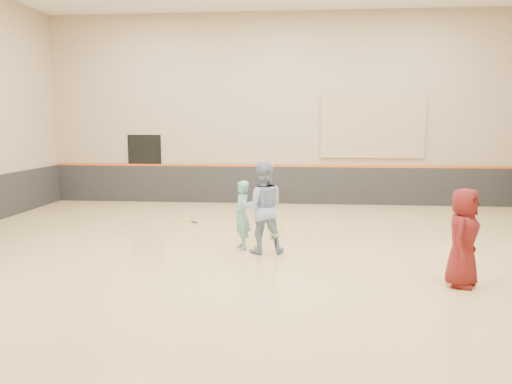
# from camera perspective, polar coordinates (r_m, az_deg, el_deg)

# --- Properties ---
(room) EXTENTS (15.04, 12.04, 6.22)m
(room) POSITION_cam_1_polar(r_m,az_deg,el_deg) (10.11, 1.74, -2.23)
(room) COLOR tan
(room) RESTS_ON ground
(wainscot_back) EXTENTS (14.90, 0.04, 1.20)m
(wainscot_back) POSITION_cam_1_polar(r_m,az_deg,el_deg) (16.04, 2.99, 0.79)
(wainscot_back) COLOR #232326
(wainscot_back) RESTS_ON floor
(accent_stripe) EXTENTS (14.90, 0.03, 0.06)m
(accent_stripe) POSITION_cam_1_polar(r_m,az_deg,el_deg) (15.96, 3.01, 2.99)
(accent_stripe) COLOR #D85914
(accent_stripe) RESTS_ON wall_back
(acoustic_panel) EXTENTS (3.20, 0.08, 2.00)m
(acoustic_panel) POSITION_cam_1_polar(r_m,az_deg,el_deg) (16.04, 13.17, 7.40)
(acoustic_panel) COLOR tan
(acoustic_panel) RESTS_ON wall_back
(doorway) EXTENTS (1.10, 0.05, 2.20)m
(doorway) POSITION_cam_1_polar(r_m,az_deg,el_deg) (16.77, -12.57, 2.64)
(doorway) COLOR black
(doorway) RESTS_ON floor
(girl) EXTENTS (0.51, 0.61, 1.42)m
(girl) POSITION_cam_1_polar(r_m,az_deg,el_deg) (10.28, -1.62, -2.64)
(girl) COLOR #6DBDBB
(girl) RESTS_ON floor
(instructor) EXTENTS (0.99, 0.83, 1.83)m
(instructor) POSITION_cam_1_polar(r_m,az_deg,el_deg) (9.94, 0.72, -1.81)
(instructor) COLOR #829FC9
(instructor) RESTS_ON floor
(young_man) EXTENTS (0.81, 0.92, 1.58)m
(young_man) POSITION_cam_1_polar(r_m,az_deg,el_deg) (8.58, 22.60, -4.83)
(young_man) COLOR maroon
(young_man) RESTS_ON floor
(held_racket) EXTENTS (0.28, 0.28, 0.55)m
(held_racket) POSITION_cam_1_polar(r_m,az_deg,el_deg) (9.79, 2.33, -4.31)
(held_racket) COLOR #A4C62B
(held_racket) RESTS_ON instructor
(spare_racket) EXTENTS (0.66, 0.66, 0.06)m
(spare_racket) POSITION_cam_1_polar(r_m,az_deg,el_deg) (13.31, -7.76, -3.23)
(spare_racket) COLOR #A3D32E
(spare_racket) RESTS_ON floor
(ball_under_racket) EXTENTS (0.07, 0.07, 0.07)m
(ball_under_racket) POSITION_cam_1_polar(r_m,az_deg,el_deg) (10.39, -0.03, -6.34)
(ball_under_racket) COLOR gold
(ball_under_racket) RESTS_ON floor
(ball_in_hand) EXTENTS (0.07, 0.07, 0.07)m
(ball_in_hand) POSITION_cam_1_polar(r_m,az_deg,el_deg) (8.44, 23.30, -4.05)
(ball_in_hand) COLOR #ACC52E
(ball_in_hand) RESTS_ON young_man
(ball_beside_spare) EXTENTS (0.07, 0.07, 0.07)m
(ball_beside_spare) POSITION_cam_1_polar(r_m,az_deg,el_deg) (11.18, 1.72, -5.31)
(ball_beside_spare) COLOR gold
(ball_beside_spare) RESTS_ON floor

